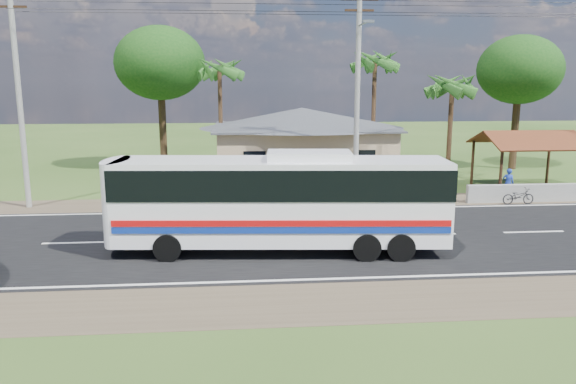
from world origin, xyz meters
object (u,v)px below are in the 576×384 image
coach_bus (282,195)px  motorcycle (518,196)px  waiting_shed (528,141)px  person (508,183)px

coach_bus → motorcycle: (12.21, 6.70, -1.65)m
waiting_shed → person: bearing=-135.4°
person → waiting_shed: bearing=-111.1°
motorcycle → person: size_ratio=1.01×
coach_bus → motorcycle: 14.02m
waiting_shed → coach_bus: coach_bus is taller
waiting_shed → person: 3.30m
motorcycle → person: person is taller
waiting_shed → motorcycle: waiting_shed is taller
coach_bus → person: bearing=38.4°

